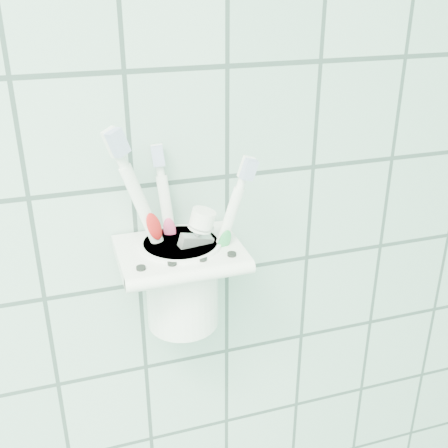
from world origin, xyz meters
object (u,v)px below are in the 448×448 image
object	(u,v)px
cup	(182,280)
toothpaste_tube	(172,257)
toothbrush_pink	(184,217)
holder_bracket	(179,254)
toothbrush_orange	(195,239)
toothbrush_blue	(179,233)

from	to	relation	value
cup	toothpaste_tube	distance (m)	0.03
toothpaste_tube	toothbrush_pink	bearing A→B (deg)	30.68
holder_bracket	toothbrush_orange	size ratio (longest dim) A/B	0.68
cup	toothpaste_tube	bearing A→B (deg)	-157.61
toothpaste_tube	toothbrush_blue	bearing A→B (deg)	44.87
toothbrush_pink	toothpaste_tube	world-z (taller)	toothbrush_pink
cup	toothbrush_blue	xyz separation A→B (m)	(0.00, 0.01, 0.05)
holder_bracket	toothbrush_orange	distance (m)	0.02
toothbrush_blue	toothbrush_orange	distance (m)	0.02
holder_bracket	toothpaste_tube	bearing A→B (deg)	-177.04
holder_bracket	cup	distance (m)	0.03
cup	toothbrush_pink	size ratio (longest dim) A/B	0.45
toothbrush_blue	holder_bracket	bearing A→B (deg)	-95.17
toothbrush_orange	toothpaste_tube	world-z (taller)	toothbrush_orange
cup	toothbrush_orange	distance (m)	0.05
toothbrush_orange	toothpaste_tube	distance (m)	0.03
holder_bracket	toothbrush_blue	bearing A→B (deg)	75.03
toothbrush_orange	toothbrush_pink	bearing A→B (deg)	103.03
toothbrush_blue	toothbrush_pink	bearing A→B (deg)	-23.74
cup	toothbrush_blue	bearing A→B (deg)	81.01
holder_bracket	cup	bearing A→B (deg)	57.51
holder_bracket	toothbrush_pink	bearing A→B (deg)	56.90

